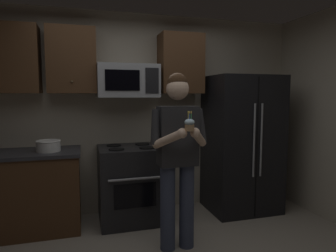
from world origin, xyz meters
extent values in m
cube|color=#B7AD99|center=(0.00, 1.75, 1.30)|extent=(4.40, 0.10, 2.60)
cube|color=black|center=(-0.15, 1.36, 0.46)|extent=(0.76, 0.66, 0.92)
cube|color=black|center=(-0.15, 1.02, 0.42)|extent=(0.48, 0.01, 0.28)
cylinder|color=#99999E|center=(-0.15, 1.00, 0.62)|extent=(0.60, 0.03, 0.03)
cylinder|color=black|center=(-0.33, 1.22, 0.93)|extent=(0.18, 0.18, 0.01)
cylinder|color=black|center=(0.03, 1.22, 0.93)|extent=(0.18, 0.18, 0.01)
cylinder|color=black|center=(-0.33, 1.50, 0.93)|extent=(0.18, 0.18, 0.01)
cylinder|color=black|center=(0.03, 1.50, 0.93)|extent=(0.18, 0.18, 0.01)
cube|color=#9EA0A5|center=(-0.15, 1.48, 1.72)|extent=(0.74, 0.40, 0.40)
cube|color=black|center=(-0.24, 1.28, 1.72)|extent=(0.40, 0.01, 0.24)
cube|color=black|center=(0.11, 1.28, 1.72)|extent=(0.16, 0.01, 0.30)
cube|color=black|center=(1.35, 1.32, 0.90)|extent=(0.90, 0.72, 1.80)
cylinder|color=gray|center=(1.30, 0.94, 1.00)|extent=(0.02, 0.02, 0.90)
cylinder|color=gray|center=(1.40, 0.94, 1.00)|extent=(0.02, 0.02, 0.90)
cube|color=black|center=(1.35, 0.95, 0.90)|extent=(0.01, 0.01, 1.74)
cube|color=#4C301C|center=(-1.55, 1.53, 1.95)|extent=(0.80, 0.34, 0.76)
cube|color=#4C301C|center=(-0.80, 1.53, 1.95)|extent=(0.55, 0.34, 0.76)
sphere|color=brown|center=(-0.80, 1.35, 1.70)|extent=(0.03, 0.03, 0.03)
cube|color=#4C301C|center=(0.55, 1.53, 1.95)|extent=(0.55, 0.34, 0.76)
sphere|color=brown|center=(0.55, 1.35, 1.70)|extent=(0.03, 0.03, 0.03)
cube|color=#4C301C|center=(-1.45, 1.38, 0.44)|extent=(1.40, 0.62, 0.88)
cube|color=#2D2D33|center=(-1.45, 1.38, 0.90)|extent=(1.44, 0.66, 0.04)
cylinder|color=white|center=(-1.07, 1.33, 0.98)|extent=(0.26, 0.26, 0.12)
torus|color=white|center=(-1.07, 1.33, 1.04)|extent=(0.27, 0.27, 0.02)
cylinder|color=#383F59|center=(0.09, 0.55, 0.43)|extent=(0.15, 0.15, 0.86)
cylinder|color=#383F59|center=(0.29, 0.55, 0.43)|extent=(0.15, 0.15, 0.86)
cube|color=#262628|center=(0.19, 0.55, 1.15)|extent=(0.38, 0.22, 0.58)
sphere|color=beige|center=(0.19, 0.55, 1.61)|extent=(0.22, 0.22, 0.22)
sphere|color=#382314|center=(0.19, 0.56, 1.66)|extent=(0.20, 0.20, 0.20)
cylinder|color=#262628|center=(-0.03, 0.52, 1.25)|extent=(0.15, 0.18, 0.35)
cylinder|color=beige|center=(0.04, 0.36, 1.15)|extent=(0.26, 0.33, 0.21)
sphere|color=beige|center=(0.13, 0.23, 1.22)|extent=(0.09, 0.09, 0.09)
cylinder|color=#262628|center=(0.42, 0.52, 1.25)|extent=(0.15, 0.18, 0.35)
cylinder|color=beige|center=(0.34, 0.36, 1.15)|extent=(0.26, 0.33, 0.21)
sphere|color=beige|center=(0.25, 0.23, 1.22)|extent=(0.09, 0.09, 0.09)
cylinder|color=#A87F56|center=(0.19, 0.21, 1.26)|extent=(0.08, 0.08, 0.06)
ellipsoid|color=silver|center=(0.19, 0.21, 1.31)|extent=(0.09, 0.09, 0.06)
cylinder|color=#4CBF66|center=(0.21, 0.21, 1.36)|extent=(0.01, 0.01, 0.06)
ellipsoid|color=#FFD159|center=(0.21, 0.21, 1.40)|extent=(0.01, 0.01, 0.02)
cylinder|color=#F2D84C|center=(0.19, 0.22, 1.36)|extent=(0.01, 0.01, 0.06)
ellipsoid|color=#FFD159|center=(0.19, 0.22, 1.40)|extent=(0.01, 0.01, 0.02)
cylinder|color=#4C7FE5|center=(0.19, 0.20, 1.36)|extent=(0.01, 0.01, 0.06)
ellipsoid|color=#FFD159|center=(0.19, 0.20, 1.40)|extent=(0.01, 0.01, 0.02)
camera|label=1|loc=(-0.70, -2.23, 1.55)|focal=32.13mm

